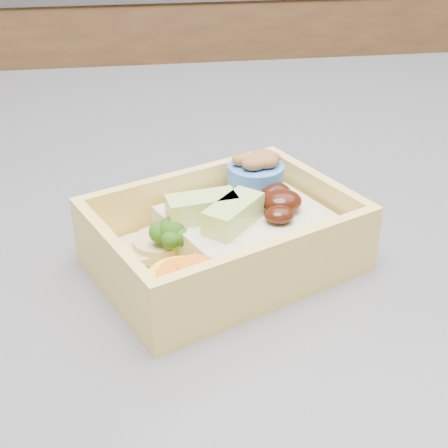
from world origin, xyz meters
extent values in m
cube|color=brown|center=(0.00, 1.20, 0.45)|extent=(3.20, 0.60, 0.90)
cube|color=#323237|center=(0.00, -0.10, 0.90)|extent=(1.24, 0.84, 0.04)
cube|color=#F1CF63|center=(-0.12, -0.20, 0.92)|extent=(0.21, 0.18, 0.01)
cube|color=#F1CF63|center=(-0.14, -0.15, 0.95)|extent=(0.16, 0.07, 0.04)
cube|color=#F1CF63|center=(-0.10, -0.26, 0.95)|extent=(0.16, 0.07, 0.04)
cube|color=#F1CF63|center=(-0.04, -0.17, 0.95)|extent=(0.05, 0.10, 0.04)
cube|color=#F1CF63|center=(-0.19, -0.24, 0.95)|extent=(0.05, 0.10, 0.04)
cube|color=tan|center=(-0.10, -0.19, 0.94)|extent=(0.13, 0.13, 0.03)
ellipsoid|color=black|center=(-0.08, -0.19, 0.96)|extent=(0.04, 0.03, 0.02)
ellipsoid|color=black|center=(-0.08, -0.17, 0.96)|extent=(0.03, 0.03, 0.01)
ellipsoid|color=black|center=(-0.08, -0.21, 0.96)|extent=(0.03, 0.02, 0.01)
cube|color=#B3DC73|center=(-0.11, -0.21, 0.96)|extent=(0.05, 0.05, 0.02)
cube|color=#B3DC73|center=(-0.13, -0.19, 0.96)|extent=(0.05, 0.03, 0.02)
cylinder|color=#84AF5E|center=(-0.15, -0.20, 0.94)|extent=(0.01, 0.01, 0.02)
sphere|color=#285914|center=(-0.15, -0.20, 0.95)|extent=(0.02, 0.02, 0.02)
sphere|color=#285914|center=(-0.15, -0.20, 0.95)|extent=(0.02, 0.02, 0.02)
sphere|color=#285914|center=(-0.16, -0.20, 0.95)|extent=(0.02, 0.02, 0.02)
sphere|color=#285914|center=(-0.15, -0.21, 0.95)|extent=(0.01, 0.01, 0.01)
sphere|color=#285914|center=(-0.16, -0.21, 0.95)|extent=(0.01, 0.01, 0.01)
sphere|color=#285914|center=(-0.16, -0.20, 0.95)|extent=(0.01, 0.01, 0.01)
cylinder|color=yellow|center=(-0.15, -0.25, 0.94)|extent=(0.04, 0.04, 0.02)
cylinder|color=orange|center=(-0.15, -0.25, 0.95)|extent=(0.02, 0.02, 0.00)
cylinder|color=orange|center=(-0.16, -0.25, 0.95)|extent=(0.02, 0.02, 0.00)
cylinder|color=orange|center=(-0.14, -0.25, 0.95)|extent=(0.02, 0.02, 0.00)
cylinder|color=tan|center=(-0.18, -0.19, 0.93)|extent=(0.04, 0.04, 0.01)
cylinder|color=tan|center=(-0.16, -0.19, 0.94)|extent=(0.04, 0.04, 0.01)
ellipsoid|color=silver|center=(-0.15, -0.17, 0.94)|extent=(0.02, 0.02, 0.02)
ellipsoid|color=silver|center=(-0.17, -0.24, 0.94)|extent=(0.02, 0.02, 0.02)
cylinder|color=#3C76CC|center=(-0.09, -0.16, 0.96)|extent=(0.04, 0.04, 0.02)
ellipsoid|color=brown|center=(-0.09, -0.16, 0.98)|extent=(0.02, 0.02, 0.01)
ellipsoid|color=brown|center=(-0.08, -0.15, 0.98)|extent=(0.02, 0.02, 0.01)
ellipsoid|color=brown|center=(-0.10, -0.15, 0.98)|extent=(0.02, 0.02, 0.01)
ellipsoid|color=brown|center=(-0.08, -0.16, 0.98)|extent=(0.02, 0.02, 0.01)
ellipsoid|color=brown|center=(-0.09, -0.16, 0.98)|extent=(0.02, 0.02, 0.01)
ellipsoid|color=brown|center=(-0.08, -0.15, 0.98)|extent=(0.02, 0.02, 0.01)
camera|label=1|loc=(-0.17, -0.57, 1.16)|focal=50.00mm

